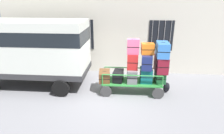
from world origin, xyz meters
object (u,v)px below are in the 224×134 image
at_px(suitcase_midright_bottom, 146,75).
at_px(suitcase_right_top, 163,50).
at_px(suitcase_center_top, 133,47).
at_px(suitcase_midleft_bottom, 118,76).
at_px(suitcase_center_bottom, 132,75).
at_px(suitcase_midright_middle, 147,62).
at_px(suitcase_left_bottom, 105,76).
at_px(suitcase_midright_top, 148,49).
at_px(backpack, 166,87).
at_px(suitcase_center_middle, 133,61).
at_px(suitcase_right_bottom, 160,77).
at_px(luggage_cart, 132,83).
at_px(suitcase_right_middle, 161,64).
at_px(van, 30,47).

relative_size(suitcase_midright_bottom, suitcase_right_top, 0.72).
distance_m(suitcase_center_top, suitcase_midright_bottom, 1.32).
distance_m(suitcase_midleft_bottom, suitcase_midright_bottom, 1.14).
distance_m(suitcase_center_bottom, suitcase_midright_middle, 0.84).
bearing_deg(suitcase_midleft_bottom, suitcase_midright_middle, -0.49).
bearing_deg(suitcase_midright_middle, suitcase_midleft_bottom, 179.51).
relative_size(suitcase_left_bottom, suitcase_midright_top, 1.54).
bearing_deg(backpack, suitcase_center_middle, -175.42).
distance_m(suitcase_midright_top, suitcase_right_top, 0.57).
bearing_deg(suitcase_right_bottom, suitcase_right_top, -90.00).
distance_m(suitcase_center_top, suitcase_midright_top, 0.58).
bearing_deg(suitcase_left_bottom, suitcase_midright_bottom, 0.77).
height_order(suitcase_right_bottom, backpack, suitcase_right_bottom).
xyz_separation_m(luggage_cart, suitcase_center_bottom, (-0.00, -0.03, 0.37)).
height_order(suitcase_midright_middle, suitcase_right_top, suitcase_right_top).
xyz_separation_m(suitcase_midright_bottom, suitcase_right_top, (0.57, -0.01, 1.09)).
relative_size(suitcase_right_middle, backpack, 1.93).
xyz_separation_m(suitcase_midright_bottom, suitcase_right_bottom, (0.57, 0.04, -0.07)).
height_order(suitcase_left_bottom, suitcase_center_top, suitcase_center_top).
bearing_deg(backpack, suitcase_left_bottom, -176.78).
distance_m(suitcase_midright_middle, suitcase_midright_top, 0.52).
height_order(suitcase_center_top, suitcase_right_top, suitcase_center_top).
height_order(van, backpack, van).
bearing_deg(suitcase_midright_top, suitcase_center_bottom, -173.95).
bearing_deg(suitcase_midright_top, suitcase_midright_bottom, -90.00).
height_order(suitcase_center_bottom, suitcase_midright_middle, suitcase_midright_middle).
bearing_deg(suitcase_midright_bottom, suitcase_center_top, -177.48).
bearing_deg(suitcase_center_bottom, suitcase_midright_top, 6.05).
bearing_deg(suitcase_center_middle, van, 174.81).
bearing_deg(suitcase_right_top, suitcase_center_top, -179.31).
bearing_deg(suitcase_midright_top, suitcase_midleft_bottom, -177.88).
height_order(suitcase_center_middle, suitcase_midright_bottom, suitcase_center_middle).
distance_m(suitcase_midright_middle, suitcase_right_middle, 0.58).
bearing_deg(suitcase_right_top, van, 175.69).
bearing_deg(van, suitcase_right_middle, -3.98).
height_order(suitcase_center_top, suitcase_midright_middle, suitcase_center_top).
height_order(suitcase_midright_middle, suitcase_right_bottom, suitcase_midright_middle).
height_order(suitcase_left_bottom, suitcase_midright_bottom, suitcase_midright_bottom).
distance_m(suitcase_left_bottom, suitcase_right_middle, 2.35).
height_order(suitcase_midleft_bottom, suitcase_midright_top, suitcase_midright_top).
distance_m(suitcase_left_bottom, suitcase_center_middle, 1.32).
bearing_deg(suitcase_center_top, luggage_cart, 90.00).
bearing_deg(suitcase_center_middle, luggage_cart, -90.00).
relative_size(suitcase_left_bottom, suitcase_center_bottom, 1.09).
bearing_deg(suitcase_midright_top, suitcase_right_bottom, -0.04).
bearing_deg(suitcase_right_top, suitcase_right_bottom, 90.00).
bearing_deg(suitcase_right_middle, van, 176.02).
bearing_deg(suitcase_center_top, suitcase_midright_middle, 0.93).
height_order(suitcase_midleft_bottom, suitcase_center_top, suitcase_center_top).
bearing_deg(suitcase_center_top, suitcase_midleft_bottom, 178.09).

